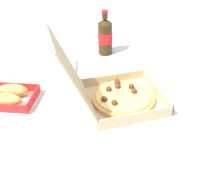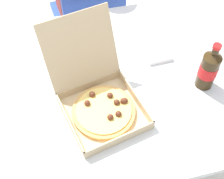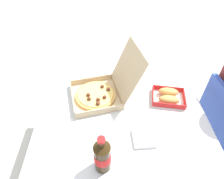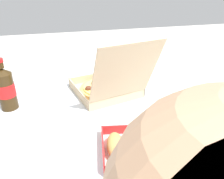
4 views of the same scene
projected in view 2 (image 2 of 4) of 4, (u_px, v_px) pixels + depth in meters
ground_plane at (109, 156)px, 1.85m from camera, size 10.00×10.00×0.00m
dining_table at (107, 93)px, 1.35m from camera, size 1.16×0.94×0.71m
chair at (90, 17)px, 1.89m from camera, size 0.44×0.44×0.83m
pizza_box_open at (100, 100)px, 1.17m from camera, size 0.36×0.44×0.31m
bread_side_box at (90, 33)px, 1.43m from camera, size 0.18×0.21×0.06m
cola_bottle at (209, 69)px, 1.21m from camera, size 0.07×0.07×0.22m
paper_menu at (28, 52)px, 1.39m from camera, size 0.25×0.22×0.00m
napkin_pile at (157, 53)px, 1.37m from camera, size 0.11×0.11×0.02m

